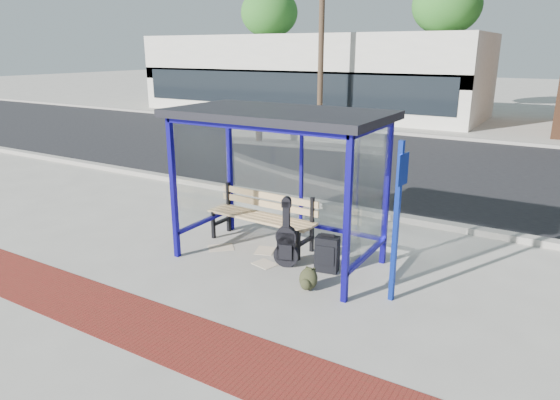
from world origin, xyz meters
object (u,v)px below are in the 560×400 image
Objects in this scene: bench at (263,214)px; suitcase at (327,254)px; guitar_bag at (286,243)px; backpack at (308,280)px.

bench is 3.32× the size of suitcase.
guitar_bag is at bearing -175.84° from suitcase.
suitcase is (1.47, -0.48, -0.26)m from bench.
bench is 1.90× the size of guitar_bag.
bench is at bearing 137.40° from backpack.
suitcase is at bearing -3.57° from guitar_bag.
backpack is (0.67, -0.53, -0.24)m from guitar_bag.
backpack is at bearing -56.34° from guitar_bag.
bench reaches higher than backpack.
suitcase is 1.89× the size of backpack.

